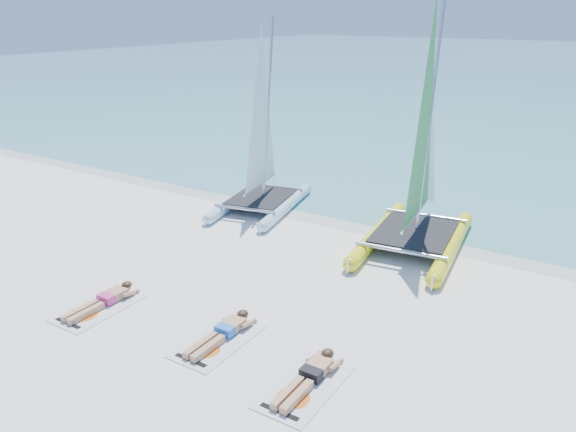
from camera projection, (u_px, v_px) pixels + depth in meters
The scene contains 10 objects.
ground at pixel (262, 305), 11.96m from camera, with size 140.00×140.00×0.00m, color white.
wet_sand_strip at pixel (370, 226), 16.32m from camera, with size 140.00×1.40×0.01m, color beige.
catamaran_blue at pixel (261, 153), 17.30m from camera, with size 2.93×4.67×5.92m.
catamaran_yellow at pixel (424, 164), 14.63m from camera, with size 2.94×5.42×6.76m.
towel_a at pixel (98, 308), 11.81m from camera, with size 1.00×1.85×0.02m, color white.
sunbather_a at pixel (105, 300), 11.93m from camera, with size 0.37×1.73×0.26m.
towel_b at pixel (217, 341), 10.63m from camera, with size 1.00×1.85×0.02m, color white.
sunbather_b at pixel (223, 332), 10.75m from camera, with size 0.37×1.73×0.26m.
towel_c at pixel (304, 387), 9.34m from camera, with size 1.00×1.85×0.02m, color white.
sunbather_c at pixel (310, 375), 9.46m from camera, with size 0.37×1.73×0.26m.
Camera 1 is at (6.13, -8.63, 5.91)m, focal length 35.00 mm.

